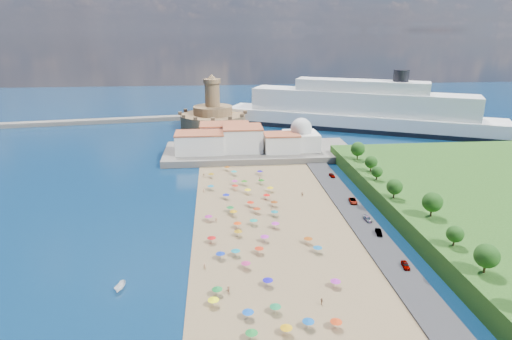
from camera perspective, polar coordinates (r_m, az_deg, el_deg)
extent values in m
plane|color=#071938|center=(137.85, -0.67, -6.44)|extent=(700.00, 700.00, 0.00)
cube|color=#59544C|center=(206.67, 0.39, 2.46)|extent=(90.00, 36.00, 3.00)
cube|color=#59544C|center=(239.61, -5.72, 4.49)|extent=(18.00, 70.00, 2.40)
cube|color=#59544C|center=(300.54, -24.85, 5.71)|extent=(199.03, 34.77, 2.60)
cube|color=silver|center=(200.39, -7.50, 3.58)|extent=(22.00, 14.00, 9.00)
cube|color=silver|center=(202.31, -1.81, 4.16)|extent=(18.00, 16.00, 11.00)
cube|color=silver|center=(200.74, 3.41, 3.58)|extent=(16.00, 12.00, 8.00)
cube|color=silver|center=(213.76, -4.17, 4.74)|extent=(24.00, 14.00, 10.00)
cube|color=silver|center=(206.28, 6.00, 3.91)|extent=(16.00, 16.00, 8.00)
sphere|color=silver|center=(204.90, 6.05, 5.54)|extent=(10.00, 10.00, 10.00)
cylinder|color=silver|center=(204.11, 6.09, 6.58)|extent=(1.20, 1.20, 1.60)
cylinder|color=olive|center=(268.30, -5.75, 6.58)|extent=(40.00, 40.00, 8.00)
cylinder|color=olive|center=(267.08, -5.79, 7.94)|extent=(24.00, 24.00, 5.00)
cylinder|color=olive|center=(265.58, -5.86, 9.96)|extent=(9.00, 9.00, 14.00)
cylinder|color=olive|center=(264.56, -5.91, 11.72)|extent=(10.40, 10.40, 2.40)
cone|color=olive|center=(264.27, -5.93, 12.30)|extent=(6.00, 6.00, 3.00)
cube|color=black|center=(268.66, 13.47, 5.60)|extent=(159.17, 92.70, 2.65)
cube|color=white|center=(267.94, 13.52, 6.35)|extent=(158.09, 91.91, 9.82)
cube|color=white|center=(265.93, 13.70, 8.76)|extent=(126.66, 73.92, 13.09)
cube|color=white|center=(264.60, 13.86, 10.86)|extent=(75.53, 46.57, 6.55)
cylinder|color=black|center=(262.44, 18.80, 11.82)|extent=(8.73, 8.73, 6.55)
cylinder|color=gray|center=(160.71, -2.81, -2.31)|extent=(0.07, 0.07, 2.00)
cone|color=red|center=(160.40, -2.81, -2.01)|extent=(2.50, 2.50, 0.60)
cylinder|color=gray|center=(103.30, 1.58, -14.75)|extent=(0.07, 0.07, 2.00)
cone|color=#170EB8|center=(102.81, 1.58, -14.33)|extent=(2.50, 2.50, 0.60)
cylinder|color=gray|center=(114.32, -4.77, -11.31)|extent=(0.07, 0.07, 2.00)
cone|color=#0C29A2|center=(113.88, -4.78, -10.92)|extent=(2.50, 2.50, 0.60)
cylinder|color=gray|center=(151.58, 1.42, -3.59)|extent=(0.07, 0.07, 2.00)
cone|color=red|center=(151.25, 1.42, -3.27)|extent=(2.50, 2.50, 0.60)
cylinder|color=gray|center=(182.64, -3.88, 0.21)|extent=(0.07, 0.07, 2.00)
cone|color=#87430C|center=(182.37, -3.89, 0.48)|extent=(2.50, 2.50, 0.60)
cylinder|color=gray|center=(93.54, -1.07, -18.71)|extent=(0.07, 0.07, 2.00)
cone|color=#0E4DB8|center=(93.00, -1.07, -18.26)|extent=(2.50, 2.50, 0.60)
cylinder|color=gray|center=(141.59, -3.47, -5.23)|extent=(0.07, 0.07, 2.00)
cone|color=#136F2B|center=(141.24, -3.48, -4.90)|extent=(2.50, 2.50, 0.60)
cylinder|color=gray|center=(92.48, 10.62, -19.56)|extent=(0.07, 0.07, 2.00)
cone|color=red|center=(91.94, 10.65, -19.11)|extent=(2.50, 2.50, 0.60)
cylinder|color=gray|center=(100.59, -5.20, -15.84)|extent=(0.07, 0.07, 2.00)
cone|color=#136E2C|center=(100.09, -5.21, -15.41)|extent=(2.50, 2.50, 0.60)
cylinder|color=gray|center=(91.76, 6.98, -19.70)|extent=(0.07, 0.07, 2.00)
cone|color=#0C51A7|center=(91.21, 7.00, -19.25)|extent=(2.50, 2.50, 0.60)
cylinder|color=gray|center=(161.03, -6.04, -2.35)|extent=(0.07, 0.07, 2.00)
cone|color=#106F99|center=(160.72, -6.05, -2.05)|extent=(2.50, 2.50, 0.60)
cylinder|color=gray|center=(88.51, -0.60, -21.18)|extent=(0.07, 0.07, 2.00)
cone|color=#167B2C|center=(87.94, -0.60, -20.73)|extent=(2.50, 2.50, 0.60)
cylinder|color=gray|center=(109.76, -1.35, -12.60)|extent=(0.07, 0.07, 2.00)
cone|color=#AE2564|center=(109.30, -1.36, -12.19)|extent=(2.50, 2.50, 0.60)
cylinder|color=gray|center=(158.51, 1.88, -2.60)|extent=(0.07, 0.07, 2.00)
cone|color=yellow|center=(158.20, 1.89, -2.29)|extent=(2.50, 2.50, 0.60)
cylinder|color=gray|center=(132.15, -0.32, -6.98)|extent=(0.07, 0.07, 2.00)
cone|color=#10957B|center=(131.77, -0.32, -6.62)|extent=(2.50, 2.50, 0.60)
cylinder|color=gray|center=(165.68, -2.86, -1.67)|extent=(0.07, 0.07, 2.00)
cone|color=#BE2891|center=(165.38, -2.87, -1.38)|extent=(2.50, 2.50, 0.60)
cylinder|color=gray|center=(138.24, 2.49, -5.82)|extent=(0.07, 0.07, 2.00)
cone|color=#0D6C79|center=(137.88, 2.50, -5.48)|extent=(2.50, 2.50, 0.60)
cylinder|color=gray|center=(166.29, 0.72, -1.58)|extent=(0.07, 0.07, 2.00)
cone|color=#136612|center=(165.99, 0.72, -1.28)|extent=(2.50, 2.50, 0.60)
cylinder|color=gray|center=(152.14, -4.01, -3.54)|extent=(0.07, 0.07, 2.00)
cone|color=#0E1ABB|center=(151.81, -4.02, -3.23)|extent=(2.50, 2.50, 0.60)
cylinder|color=gray|center=(174.39, -5.97, -0.73)|extent=(0.07, 0.07, 2.00)
cone|color=#98720D|center=(174.11, -5.98, -0.45)|extent=(2.50, 2.50, 0.60)
cylinder|color=gray|center=(145.75, 2.43, -4.51)|extent=(0.07, 0.07, 2.00)
cone|color=#7D330B|center=(145.41, 2.44, -4.19)|extent=(2.50, 2.50, 0.60)
cylinder|color=gray|center=(165.32, -1.58, -1.70)|extent=(0.07, 0.07, 2.00)
cone|color=#247214|center=(165.01, -1.58, -1.41)|extent=(2.50, 2.50, 0.60)
cylinder|color=gray|center=(130.40, -2.48, -7.35)|extent=(0.07, 0.07, 2.00)
cone|color=#E63D0A|center=(130.02, -2.48, -7.00)|extent=(2.50, 2.50, 0.60)
cylinder|color=gray|center=(135.63, -6.34, -6.41)|extent=(0.07, 0.07, 2.00)
cone|color=#9F227D|center=(135.26, -6.35, -6.06)|extent=(2.50, 2.50, 0.60)
cylinder|color=gray|center=(130.34, 2.61, -7.37)|extent=(0.07, 0.07, 2.00)
cone|color=#B526AC|center=(129.95, 2.61, -7.01)|extent=(2.50, 2.50, 0.60)
cylinder|color=gray|center=(176.79, 0.54, -0.36)|extent=(0.07, 0.07, 2.00)
cone|color=#170B90|center=(176.51, 0.54, -0.08)|extent=(2.50, 2.50, 0.60)
cylinder|color=gray|center=(122.21, 6.96, -9.33)|extent=(0.07, 0.07, 2.00)
cone|color=#913F0D|center=(121.80, 6.97, -8.95)|extent=(2.50, 2.50, 0.60)
cylinder|color=gray|center=(97.35, -5.69, -17.14)|extent=(0.07, 0.07, 2.00)
cone|color=#F8FC0D|center=(96.84, -5.71, -16.71)|extent=(2.50, 2.50, 0.60)
cylinder|color=gray|center=(122.37, -5.94, -9.25)|extent=(0.07, 0.07, 2.00)
cone|color=#BB0E10|center=(121.96, -5.95, -8.87)|extent=(2.50, 2.50, 0.60)
cylinder|color=gray|center=(125.48, -2.39, -8.43)|extent=(0.07, 0.07, 2.00)
cone|color=#A0740E|center=(125.08, -2.39, -8.06)|extent=(2.50, 2.50, 0.60)
cylinder|color=gray|center=(89.83, 4.06, -20.55)|extent=(0.07, 0.07, 2.00)
cone|color=#D3970B|center=(89.27, 4.07, -20.10)|extent=(2.50, 2.50, 0.60)
cylinder|color=gray|center=(156.48, -1.11, -2.87)|extent=(0.07, 0.07, 2.00)
cone|color=yellow|center=(156.16, -1.11, -2.56)|extent=(2.50, 2.50, 0.60)
cylinder|color=gray|center=(104.55, 10.55, -14.65)|extent=(0.07, 0.07, 2.00)
cone|color=purple|center=(104.07, 10.58, -14.23)|extent=(2.50, 2.50, 0.60)
cylinder|color=gray|center=(95.08, 2.60, -18.03)|extent=(0.07, 0.07, 2.00)
cone|color=#167C43|center=(94.56, 2.61, -17.59)|extent=(2.50, 2.50, 0.60)
cylinder|color=gray|center=(140.35, 0.11, -5.42)|extent=(0.07, 0.07, 2.00)
cone|color=#9B2C0E|center=(139.99, 0.11, -5.08)|extent=(2.50, 2.50, 0.60)
cylinder|color=gray|center=(117.91, 8.20, -10.47)|extent=(0.07, 0.07, 2.00)
cone|color=#115E9C|center=(117.49, 8.22, -10.08)|extent=(2.50, 2.50, 0.60)
cylinder|color=gray|center=(176.73, -2.96, -0.39)|extent=(0.07, 0.07, 2.00)
cone|color=#109A99|center=(176.44, -2.96, -0.12)|extent=(2.50, 2.50, 0.60)
cylinder|color=gray|center=(116.34, 0.42, -10.69)|extent=(0.07, 0.07, 2.00)
cone|color=red|center=(115.91, 0.42, -10.30)|extent=(2.50, 2.50, 0.60)
cylinder|color=gray|center=(145.37, -0.75, -4.56)|extent=(0.07, 0.07, 2.00)
cone|color=red|center=(145.03, -0.76, -4.23)|extent=(2.50, 2.50, 0.60)
cylinder|color=gray|center=(138.53, -3.02, -5.77)|extent=(0.07, 0.07, 2.00)
cone|color=#C88C0A|center=(138.17, -3.03, -5.43)|extent=(2.50, 2.50, 0.60)
cylinder|color=gray|center=(122.48, 1.16, -9.12)|extent=(0.07, 0.07, 2.00)
cone|color=purple|center=(122.07, 1.16, -8.74)|extent=(2.50, 2.50, 0.60)
cylinder|color=gray|center=(115.35, -2.73, -10.98)|extent=(0.07, 0.07, 2.00)
cone|color=#0F798C|center=(114.92, -2.74, -10.59)|extent=(2.50, 2.50, 0.60)
imported|color=tan|center=(158.30, -6.95, -2.79)|extent=(1.26, 1.33, 1.81)
imported|color=tan|center=(154.81, 6.19, -3.25)|extent=(1.24, 1.75, 1.82)
imported|color=tan|center=(175.60, -6.95, -0.66)|extent=(1.11, 1.00, 1.81)
imported|color=tan|center=(110.38, -6.87, -12.61)|extent=(0.69, 0.50, 1.78)
imported|color=tan|center=(101.11, -3.70, -15.63)|extent=(1.36, 1.80, 1.89)
imported|color=tan|center=(135.00, -5.33, -6.59)|extent=(0.92, 0.80, 1.62)
imported|color=tan|center=(169.95, 0.52, -1.16)|extent=(1.24, 0.76, 1.88)
imported|color=tan|center=(98.44, 8.76, -16.93)|extent=(0.84, 1.10, 1.74)
imported|color=tan|center=(143.31, 2.04, -5.00)|extent=(0.58, 0.69, 1.60)
imported|color=white|center=(107.23, -17.64, -14.63)|extent=(2.69, 4.54, 1.65)
imported|color=gray|center=(130.76, 16.04, -7.96)|extent=(2.08, 4.33, 1.37)
imported|color=gray|center=(138.68, 14.66, -6.32)|extent=(2.05, 4.38, 1.23)
imported|color=gray|center=(115.90, 19.32, -11.86)|extent=(2.14, 4.16, 1.35)
imported|color=gray|center=(175.97, 10.10, -0.69)|extent=(1.96, 4.28, 1.42)
imported|color=gray|center=(151.34, 12.82, -4.02)|extent=(3.00, 5.46, 1.45)
cylinder|color=#382314|center=(109.50, 28.21, -11.29)|extent=(0.50, 0.50, 3.02)
sphere|color=#14380F|center=(108.29, 28.42, -10.03)|extent=(5.43, 5.43, 5.43)
cylinder|color=#382314|center=(118.77, 24.88, -8.66)|extent=(0.50, 0.50, 2.36)
sphere|color=#14380F|center=(117.89, 25.01, -7.73)|extent=(4.25, 4.25, 4.25)
cylinder|color=#382314|center=(133.87, 22.32, -5.11)|extent=(0.50, 0.50, 3.21)
sphere|color=#14380F|center=(132.82, 22.47, -3.96)|extent=(5.79, 5.79, 5.79)
cylinder|color=#382314|center=(144.05, 17.90, -3.07)|extent=(0.50, 0.50, 2.80)
sphere|color=#14380F|center=(143.20, 18.00, -2.12)|extent=(5.05, 5.05, 5.05)
cylinder|color=#382314|center=(159.69, 15.77, -0.90)|extent=(0.50, 0.50, 2.25)
sphere|color=#14380F|center=(159.06, 15.83, -0.21)|extent=(4.06, 4.06, 4.06)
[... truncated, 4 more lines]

